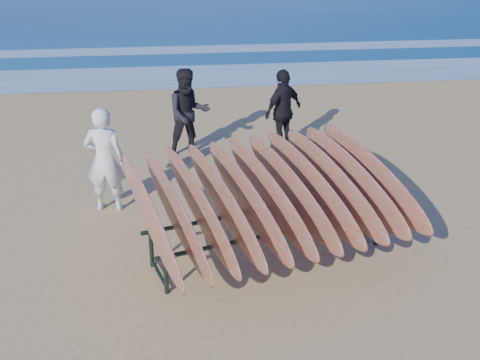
{
  "coord_description": "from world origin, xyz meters",
  "views": [
    {
      "loc": [
        -0.84,
        -6.32,
        4.17
      ],
      "look_at": [
        0.0,
        0.8,
        0.95
      ],
      "focal_mm": 45.0,
      "sensor_mm": 36.0,
      "label": 1
    }
  ],
  "objects_px": {
    "person_white": "(105,160)",
    "person_dark_a": "(188,113)",
    "surfboard_rack": "(269,194)",
    "person_dark_b": "(283,111)"
  },
  "relations": [
    {
      "from": "person_white",
      "to": "person_dark_a",
      "type": "bearing_deg",
      "value": -115.32
    },
    {
      "from": "person_white",
      "to": "person_dark_a",
      "type": "xyz_separation_m",
      "value": [
        1.32,
        2.04,
        0.01
      ]
    },
    {
      "from": "surfboard_rack",
      "to": "person_white",
      "type": "xyz_separation_m",
      "value": [
        -2.19,
        1.62,
        -0.08
      ]
    },
    {
      "from": "surfboard_rack",
      "to": "person_dark_a",
      "type": "height_order",
      "value": "person_dark_a"
    },
    {
      "from": "surfboard_rack",
      "to": "person_dark_b",
      "type": "height_order",
      "value": "person_dark_b"
    },
    {
      "from": "person_white",
      "to": "person_dark_a",
      "type": "height_order",
      "value": "person_dark_a"
    },
    {
      "from": "person_white",
      "to": "person_dark_b",
      "type": "bearing_deg",
      "value": -137.72
    },
    {
      "from": "person_white",
      "to": "surfboard_rack",
      "type": "bearing_deg",
      "value": 150.94
    },
    {
      "from": "surfboard_rack",
      "to": "person_dark_b",
      "type": "xyz_separation_m",
      "value": [
        0.88,
        3.76,
        -0.11
      ]
    },
    {
      "from": "person_dark_a",
      "to": "person_white",
      "type": "bearing_deg",
      "value": -134.78
    }
  ]
}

